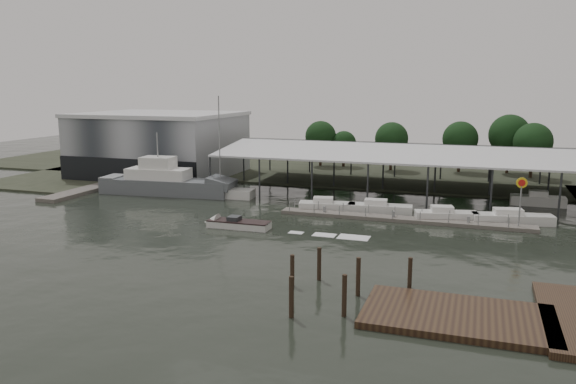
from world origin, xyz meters
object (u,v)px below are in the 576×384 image
(shell_fuel_sign, at_px, (521,193))
(white_sailboat, at_px, (216,192))
(speedboat_underway, at_px, (234,224))
(grey_trawler, at_px, (167,183))

(shell_fuel_sign, relative_size, white_sailboat, 0.40)
(speedboat_underway, bearing_deg, grey_trawler, -41.50)
(grey_trawler, bearing_deg, shell_fuel_sign, -12.37)
(grey_trawler, relative_size, white_sailboat, 1.41)
(shell_fuel_sign, height_order, white_sailboat, white_sailboat)
(white_sailboat, height_order, speedboat_underway, white_sailboat)
(white_sailboat, bearing_deg, speedboat_underway, -61.77)
(white_sailboat, distance_m, speedboat_underway, 17.33)
(grey_trawler, height_order, speedboat_underway, grey_trawler)
(speedboat_underway, bearing_deg, shell_fuel_sign, -163.72)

